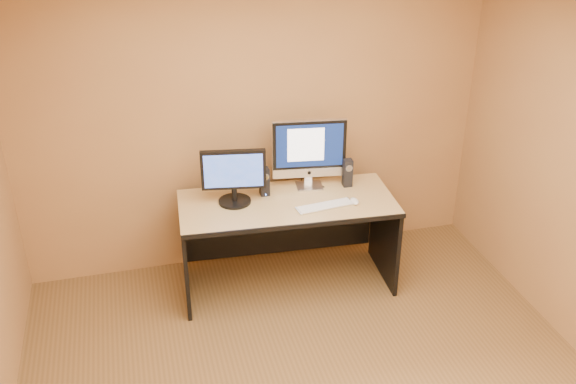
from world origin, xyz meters
name	(u,v)px	position (x,y,z in m)	size (l,w,h in m)	color
walls	(329,243)	(0.00, 0.00, 1.30)	(4.00, 4.00, 2.60)	#9F7240
ceiling	(337,13)	(0.00, 0.00, 2.60)	(4.00, 4.00, 0.00)	white
desk	(287,244)	(0.13, 1.44, 0.40)	(1.74, 0.76, 0.80)	tan
imac	(310,154)	(0.38, 1.66, 1.10)	(0.62, 0.23, 0.60)	#BDBCC1
second_monitor	(234,177)	(-0.28, 1.54, 1.03)	(0.52, 0.26, 0.46)	black
speaker_left	(264,182)	(-0.01, 1.61, 0.92)	(0.07, 0.08, 0.24)	black
speaker_right	(347,173)	(0.70, 1.59, 0.92)	(0.07, 0.08, 0.24)	black
keyboard	(325,206)	(0.40, 1.28, 0.81)	(0.47, 0.13, 0.02)	silver
mouse	(354,201)	(0.65, 1.28, 0.82)	(0.06, 0.11, 0.04)	silver
cable_a	(316,182)	(0.46, 1.71, 0.81)	(0.01, 0.01, 0.24)	black
cable_b	(301,181)	(0.34, 1.76, 0.81)	(0.01, 0.01, 0.20)	black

